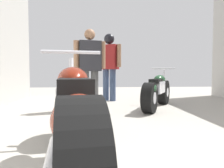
{
  "coord_description": "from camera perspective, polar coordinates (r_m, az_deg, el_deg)",
  "views": [
    {
      "loc": [
        -0.85,
        0.35,
        0.73
      ],
      "look_at": [
        -0.63,
        3.33,
        0.58
      ],
      "focal_mm": 33.96,
      "sensor_mm": 36.0,
      "label": 1
    }
  ],
  "objects": [
    {
      "name": "ground_plane",
      "position": [
        3.19,
        11.63,
        -10.37
      ],
      "size": [
        16.02,
        16.02,
        0.0
      ],
      "primitive_type": "plane",
      "color": "#A8A399"
    },
    {
      "name": "motorcycle_black_naked",
      "position": [
        4.49,
        12.03,
        -1.9
      ],
      "size": [
        1.05,
        1.69,
        0.86
      ],
      "color": "black",
      "rests_on": "ground_plane"
    },
    {
      "name": "mechanic_with_helmet",
      "position": [
        5.61,
        -0.75,
        6.26
      ],
      "size": [
        0.64,
        0.47,
        1.76
      ],
      "color": "#384766",
      "rests_on": "ground_plane"
    },
    {
      "name": "motorcycle_maroon_cruiser",
      "position": [
        1.63,
        -10.22,
        -8.49
      ],
      "size": [
        0.65,
        2.08,
        0.97
      ],
      "color": "black",
      "rests_on": "ground_plane"
    },
    {
      "name": "mechanic_in_blue",
      "position": [
        4.24,
        -5.98,
        5.27
      ],
      "size": [
        0.65,
        0.32,
        1.6
      ],
      "color": "#4C4C4C",
      "rests_on": "ground_plane"
    }
  ]
}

